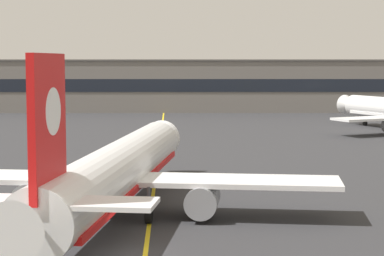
# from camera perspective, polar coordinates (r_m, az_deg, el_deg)

# --- Properties ---
(ground_plane) EXTENTS (400.00, 400.00, 0.00)m
(ground_plane) POSITION_cam_1_polar(r_m,az_deg,el_deg) (41.52, -4.86, -10.30)
(ground_plane) COLOR #2D2D30
(taxiway_centreline) EXTENTS (4.69, 179.95, 0.01)m
(taxiway_centreline) POSITION_cam_1_polar(r_m,az_deg,el_deg) (70.82, -2.96, -3.71)
(taxiway_centreline) COLOR yellow
(taxiway_centreline) RESTS_ON ground
(airliner_foreground) EXTENTS (32.34, 41.49, 11.65)m
(airliner_foreground) POSITION_cam_1_polar(r_m,az_deg,el_deg) (50.95, -6.07, -3.49)
(airliner_foreground) COLOR white
(airliner_foreground) RESTS_ON ground
(safety_cone_by_nose_gear) EXTENTS (0.44, 0.44, 0.55)m
(safety_cone_by_nose_gear) POSITION_cam_1_polar(r_m,az_deg,el_deg) (67.90, -3.39, -3.89)
(safety_cone_by_nose_gear) COLOR orange
(safety_cone_by_nose_gear) RESTS_ON ground
(terminal_building) EXTENTS (126.30, 12.40, 11.69)m
(terminal_building) POSITION_cam_1_polar(r_m,az_deg,el_deg) (158.73, 2.50, 3.48)
(terminal_building) COLOR slate
(terminal_building) RESTS_ON ground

